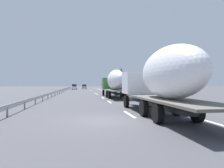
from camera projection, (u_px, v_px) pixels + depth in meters
The scene contains 23 objects.
ground_plane at pixel (86, 92), 51.34m from camera, with size 260.00×260.00×0.00m, color #424247.
lane_stripe_0 at pixel (129, 114), 14.04m from camera, with size 3.20×0.20×0.01m, color white.
lane_stripe_1 at pixel (109, 102), 23.71m from camera, with size 3.20×0.20×0.01m, color white.
lane_stripe_2 at pixel (103, 98), 30.52m from camera, with size 3.20×0.20×0.01m, color white.
lane_stripe_3 at pixel (97, 94), 41.09m from camera, with size 3.20×0.20×0.01m, color white.
lane_stripe_4 at pixel (95, 93), 46.36m from camera, with size 3.20×0.20×0.01m, color white.
lane_stripe_5 at pixel (91, 90), 66.32m from camera, with size 3.20×0.20×0.01m, color white.
lane_stripe_6 at pixel (91, 90), 64.71m from camera, with size 3.20×0.20×0.01m, color white.
lane_stripe_7 at pixel (89, 89), 78.14m from camera, with size 3.20×0.20×0.01m, color white.
lane_stripe_8 at pixel (88, 89), 91.72m from camera, with size 3.20×0.20×0.01m, color white.
lane_stripe_9 at pixel (87, 88), 110.90m from camera, with size 3.20×0.20×0.01m, color white.
edge_line_right at pixel (106, 91), 57.10m from camera, with size 110.00×0.20×0.01m, color white.
truck_lead at pixel (114, 82), 31.29m from camera, with size 14.40×2.55×4.09m.
truck_trailing at pixel (161, 78), 13.22m from camera, with size 14.01×2.55×4.22m.
car_silver_hatch at pixel (84, 87), 85.79m from camera, with size 4.60×1.89×1.82m.
car_white_van at pixel (74, 87), 76.72m from camera, with size 4.69×1.79×1.94m.
road_sign at pixel (117, 82), 46.54m from camera, with size 0.10×0.90×3.45m.
tree_0 at pixel (122, 80), 60.94m from camera, with size 3.70×3.70×5.19m.
tree_1 at pixel (104, 81), 98.18m from camera, with size 2.69×2.69×5.15m.
tree_2 at pixel (120, 78), 70.19m from camera, with size 3.48×3.48×6.46m.
tree_3 at pixel (121, 76), 60.93m from camera, with size 3.71×3.71×6.83m.
tree_4 at pixel (125, 78), 64.79m from camera, with size 3.70×3.70×6.02m.
guardrail_median at pixel (63, 90), 53.40m from camera, with size 94.00×0.10×0.76m.
Camera 1 is at (-11.70, 1.46, 2.05)m, focal length 33.33 mm.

